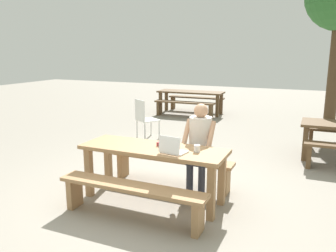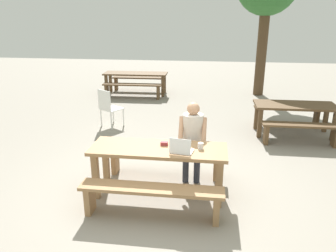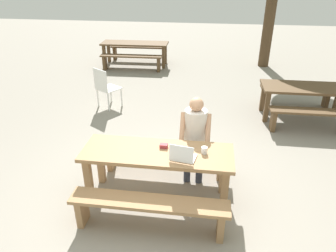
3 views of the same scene
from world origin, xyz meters
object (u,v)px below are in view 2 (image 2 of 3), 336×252
(small_pouch, at_px, (164,143))
(person_seated, at_px, (193,135))
(coffee_mug, at_px, (201,146))
(picnic_table_rear, at_px, (295,109))
(picnic_table_mid, at_px, (136,76))
(picnic_table_front, at_px, (159,155))
(laptop, at_px, (181,149))
(plastic_chair, at_px, (109,107))

(small_pouch, bearing_deg, person_seated, 50.99)
(coffee_mug, xyz_separation_m, picnic_table_rear, (1.98, 2.95, -0.21))
(picnic_table_mid, height_order, picnic_table_rear, picnic_table_mid)
(small_pouch, distance_m, person_seated, 0.62)
(coffee_mug, bearing_deg, small_pouch, 172.90)
(coffee_mug, relative_size, picnic_table_mid, 0.04)
(small_pouch, distance_m, picnic_table_mid, 6.58)
(small_pouch, distance_m, coffee_mug, 0.54)
(small_pouch, bearing_deg, coffee_mug, -7.10)
(person_seated, bearing_deg, small_pouch, -129.01)
(small_pouch, height_order, coffee_mug, coffee_mug)
(coffee_mug, bearing_deg, picnic_table_rear, 56.14)
(coffee_mug, bearing_deg, picnic_table_mid, 110.84)
(picnic_table_front, relative_size, coffee_mug, 22.01)
(picnic_table_front, xyz_separation_m, picnic_table_mid, (-1.82, 6.40, -0.02))
(coffee_mug, height_order, picnic_table_mid, coffee_mug)
(small_pouch, bearing_deg, picnic_table_mid, 106.67)
(laptop, bearing_deg, picnic_table_rear, -116.01)
(laptop, height_order, coffee_mug, laptop)
(coffee_mug, height_order, plastic_chair, plastic_chair)
(plastic_chair, xyz_separation_m, picnic_table_mid, (-0.14, 3.45, 0.13))
(picnic_table_mid, bearing_deg, picnic_table_front, -75.71)
(small_pouch, xyz_separation_m, picnic_table_mid, (-1.89, 6.30, -0.16))
(picnic_table_rear, bearing_deg, plastic_chair, 179.82)
(small_pouch, height_order, person_seated, person_seated)
(picnic_table_mid, distance_m, picnic_table_rear, 5.57)
(plastic_chair, height_order, picnic_table_mid, plastic_chair)
(picnic_table_front, distance_m, plastic_chair, 3.40)
(picnic_table_front, xyz_separation_m, plastic_chair, (-1.68, 2.95, -0.15))
(picnic_table_mid, bearing_deg, small_pouch, -74.89)
(coffee_mug, bearing_deg, picnic_table_front, -176.79)
(plastic_chair, height_order, picnic_table_rear, plastic_chair)
(picnic_table_mid, xyz_separation_m, picnic_table_rear, (4.40, -3.42, -0.02))
(picnic_table_front, relative_size, person_seated, 1.54)
(small_pouch, height_order, picnic_table_rear, small_pouch)
(picnic_table_mid, bearing_deg, plastic_chair, -89.24)
(laptop, relative_size, plastic_chair, 0.37)
(picnic_table_front, distance_m, laptop, 0.42)
(small_pouch, xyz_separation_m, person_seated, (0.39, 0.48, -0.03))
(person_seated, xyz_separation_m, picnic_table_rear, (2.13, 2.40, -0.16))
(small_pouch, xyz_separation_m, picnic_table_rear, (2.51, 2.88, -0.19))
(picnic_table_front, distance_m, small_pouch, 0.19)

